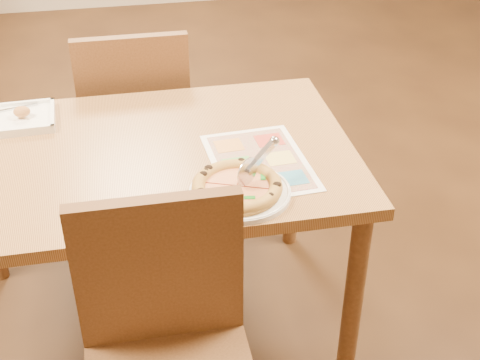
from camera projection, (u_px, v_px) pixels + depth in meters
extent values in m
plane|color=#341F0E|center=(159.00, 320.00, 2.45)|extent=(7.00, 7.00, 0.00)
cube|color=#A67942|center=(144.00, 158.00, 2.06)|extent=(1.30, 0.85, 0.04)
cylinder|color=brown|center=(353.00, 299.00, 2.06)|extent=(0.06, 0.06, 0.68)
cylinder|color=brown|center=(293.00, 173.00, 2.66)|extent=(0.06, 0.06, 0.68)
cube|color=brown|center=(159.00, 273.00, 1.66)|extent=(0.42, 0.04, 0.45)
cube|color=brown|center=(136.00, 123.00, 2.78)|extent=(0.42, 0.42, 0.04)
cube|color=brown|center=(134.00, 94.00, 2.50)|extent=(0.42, 0.04, 0.45)
cylinder|color=white|center=(240.00, 193.00, 1.86)|extent=(0.36, 0.36, 0.02)
cylinder|color=#BE9240|center=(237.00, 189.00, 1.85)|extent=(0.24, 0.24, 0.01)
cylinder|color=#D7C275|center=(237.00, 187.00, 1.85)|extent=(0.21, 0.21, 0.01)
torus|color=#BE9240|center=(237.00, 186.00, 1.85)|extent=(0.25, 0.25, 0.04)
cylinder|color=silver|center=(248.00, 172.00, 1.83)|extent=(0.07, 0.06, 0.08)
cube|color=silver|center=(261.00, 156.00, 1.85)|extent=(0.11, 0.09, 0.06)
cube|color=white|center=(9.00, 121.00, 2.21)|extent=(0.30, 0.22, 0.02)
cube|color=silver|center=(8.00, 118.00, 2.20)|extent=(0.15, 0.05, 0.00)
ellipsoid|color=#B97842|center=(22.00, 112.00, 2.20)|extent=(0.06, 0.04, 0.04)
cube|color=white|center=(259.00, 162.00, 2.01)|extent=(0.31, 0.41, 0.00)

